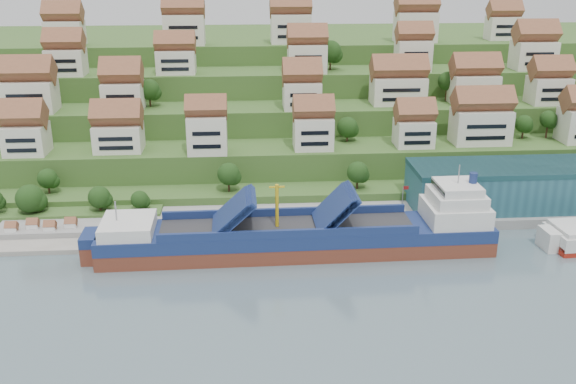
{
  "coord_description": "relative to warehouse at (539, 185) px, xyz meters",
  "views": [
    {
      "loc": [
        -16.2,
        -118.85,
        57.02
      ],
      "look_at": [
        -6.84,
        14.0,
        8.0
      ],
      "focal_mm": 40.0,
      "sensor_mm": 36.0,
      "label": 1
    }
  ],
  "objects": [
    {
      "name": "ground",
      "position": [
        -52.0,
        -17.0,
        -7.2
      ],
      "size": [
        300.0,
        300.0,
        0.0
      ],
      "primitive_type": "plane",
      "color": "slate",
      "rests_on": "ground"
    },
    {
      "name": "hillside",
      "position": [
        -52.0,
        86.55,
        3.46
      ],
      "size": [
        260.0,
        128.0,
        31.0
      ],
      "color": "#2D4C1E",
      "rests_on": "ground"
    },
    {
      "name": "quay",
      "position": [
        -32.0,
        -2.0,
        -6.1
      ],
      "size": [
        180.0,
        14.0,
        2.2
      ],
      "primitive_type": "cube",
      "color": "gray",
      "rests_on": "ground"
    },
    {
      "name": "pebble_beach",
      "position": [
        -110.0,
        -5.0,
        -6.7
      ],
      "size": [
        45.0,
        20.0,
        1.0
      ],
      "primitive_type": "cube",
      "color": "gray",
      "rests_on": "ground"
    },
    {
      "name": "hillside_village",
      "position": [
        -48.58,
        44.14,
        17.29
      ],
      "size": [
        157.53,
        64.68,
        29.34
      ],
      "color": "silver",
      "rests_on": "ground"
    },
    {
      "name": "warehouse",
      "position": [
        0.0,
        0.0,
        0.0
      ],
      "size": [
        60.0,
        15.0,
        10.0
      ],
      "primitive_type": "cube",
      "color": "#245664",
      "rests_on": "quay"
    },
    {
      "name": "hillside_trees",
      "position": [
        -62.01,
        28.15,
        9.66
      ],
      "size": [
        141.84,
        62.8,
        30.84
      ],
      "color": "#204316",
      "rests_on": "ground"
    },
    {
      "name": "beach_huts",
      "position": [
        -112.0,
        -6.25,
        -5.1
      ],
      "size": [
        14.4,
        3.7,
        2.2
      ],
      "color": "white",
      "rests_on": "pebble_beach"
    },
    {
      "name": "cargo_ship",
      "position": [
        -55.72,
        -16.89,
        -3.85
      ],
      "size": [
        79.74,
        13.54,
        17.67
      ],
      "rotation": [
        0.0,
        0.0,
        0.01
      ],
      "color": "brown",
      "rests_on": "ground"
    },
    {
      "name": "flagpole",
      "position": [
        -33.89,
        -7.0,
        -0.32
      ],
      "size": [
        1.28,
        0.16,
        8.0
      ],
      "color": "gray",
      "rests_on": "quay"
    }
  ]
}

